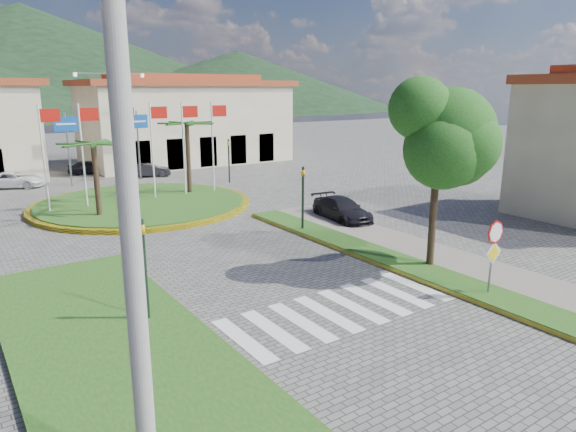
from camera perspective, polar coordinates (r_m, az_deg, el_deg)
ground at (r=14.00m, az=16.45°, el=-15.63°), size 160.00×160.00×0.00m
sidewalk_right at (r=19.54m, az=23.16°, el=-7.29°), size 4.00×28.00×0.15m
verge_right at (r=18.58m, az=21.15°, el=-8.14°), size 1.60×28.00×0.18m
median_left at (r=15.34m, az=-19.27°, el=-12.74°), size 5.00×14.00×0.18m
crosswalk at (r=16.47m, az=5.48°, el=-10.39°), size 8.00×3.00×0.01m
roundabout_island at (r=31.69m, az=-15.87°, el=1.39°), size 12.70×12.70×6.00m
stop_sign at (r=18.10m, az=21.89°, el=-3.08°), size 0.80×0.11×2.65m
deciduous_tree at (r=19.73m, az=16.41°, el=8.74°), size 3.60×3.60×6.80m
utility_pole at (r=8.08m, az=-16.99°, el=-3.08°), size 0.32×0.32×9.00m
traffic_light_left at (r=15.42m, az=-15.68°, el=-4.87°), size 0.15×0.18×3.20m
traffic_light_right at (r=24.56m, az=1.66°, el=2.60°), size 0.15×0.18×3.20m
traffic_light_far at (r=38.15m, az=-6.59°, el=6.59°), size 0.18×0.15×3.20m
direction_sign_west at (r=39.29m, az=-23.33°, el=8.10°), size 1.60×0.14×5.20m
direction_sign_east at (r=40.58m, az=-16.35°, el=8.82°), size 1.60×0.14×5.20m
street_lamp_centre at (r=39.00m, az=-18.81°, el=9.88°), size 4.80×0.16×8.00m
building_right at (r=49.61m, az=-11.25°, el=10.39°), size 19.08×9.54×8.05m
hill_far_mid at (r=169.43m, az=-27.17°, el=15.28°), size 180.00×180.00×30.00m
hill_far_east at (r=163.24m, az=-5.51°, el=14.69°), size 120.00×120.00×18.00m
white_van at (r=40.91m, az=-28.21°, el=3.56°), size 4.42×3.37×1.12m
car_dark_a at (r=45.03m, az=-21.22°, el=5.09°), size 3.51×2.02×1.13m
car_dark_b at (r=42.09m, az=-15.12°, el=4.94°), size 3.37×2.11×1.05m
car_side_right at (r=27.12m, az=6.03°, el=0.73°), size 2.20×4.35×1.21m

